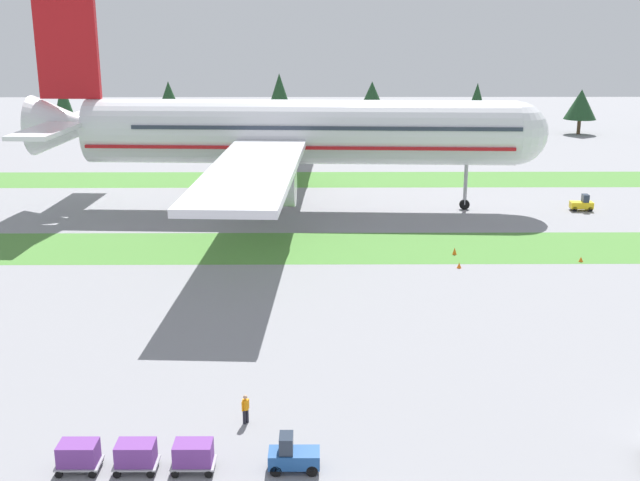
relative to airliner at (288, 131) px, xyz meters
name	(u,v)px	position (x,y,z in m)	size (l,w,h in m)	color
grass_strip_near	(333,248)	(4.96, -17.21, -9.23)	(320.00, 11.14, 0.01)	#4C8438
grass_strip_far	(328,179)	(4.96, 17.07, -9.23)	(320.00, 11.14, 0.01)	#4C8438
airliner	(288,131)	(0.00, 0.00, 0.00)	(60.96, 75.44, 25.72)	silver
baggage_tug	(293,456)	(1.95, -57.21, -8.42)	(2.60, 1.31, 1.97)	#1E4C8E
cargo_dolly_lead	(193,454)	(-3.07, -57.20, -8.31)	(2.21, 1.51, 1.55)	#A3A3A8
cargo_dolly_second	(136,454)	(-5.97, -57.19, -8.31)	(2.21, 1.51, 1.55)	#A3A3A8
cargo_dolly_third	(78,454)	(-8.87, -57.18, -8.31)	(2.21, 1.51, 1.55)	#A3A3A8
pushback_tractor	(582,204)	(34.93, -1.77, -8.42)	(2.66, 1.43, 1.97)	yellow
ground_crew_marshaller	(245,408)	(-0.84, -52.40, -8.29)	(0.41, 0.44, 1.74)	black
taxiway_marker_0	(581,259)	(28.18, -22.07, -8.99)	(0.44, 0.44, 0.48)	orange
taxiway_marker_1	(455,251)	(16.67, -19.65, -8.89)	(0.44, 0.44, 0.69)	orange
taxiway_marker_2	(459,265)	(16.35, -23.92, -8.97)	(0.44, 0.44, 0.52)	orange
distant_tree_line	(356,97)	(11.32, 63.23, -2.16)	(153.60, 10.71, 12.56)	#4C3823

